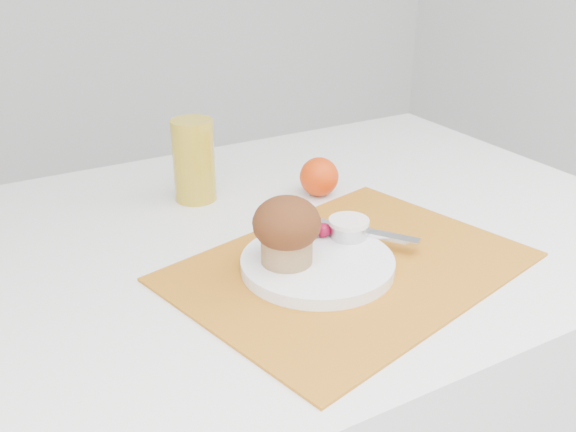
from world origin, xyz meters
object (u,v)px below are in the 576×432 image
table (271,422)px  juice_glass (194,160)px  plate (317,264)px  orange (319,177)px  muffin (287,229)px

table → juice_glass: (-0.05, 0.17, 0.44)m
plate → juice_glass: 0.32m
table → orange: 0.44m
plate → muffin: 0.07m
table → juice_glass: juice_glass is taller
juice_glass → muffin: (0.01, -0.30, -0.00)m
table → plate: size_ratio=5.82×
table → orange: size_ratio=18.09×
juice_glass → muffin: bearing=-88.4°
plate → juice_glass: size_ratio=1.49×
plate → muffin: size_ratio=2.26×
table → muffin: (-0.04, -0.13, 0.44)m
orange → muffin: (-0.18, -0.21, 0.03)m
plate → orange: 0.26m
orange → muffin: size_ratio=0.73×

